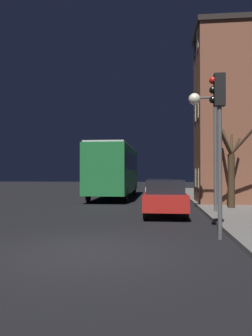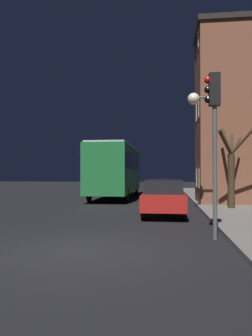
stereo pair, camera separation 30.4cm
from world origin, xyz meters
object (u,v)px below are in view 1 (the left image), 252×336
bus (115,168)px  bare_tree (231,167)px  car_near_lane (165,197)px  car_mid_lane (159,188)px  traffic_light (218,121)px  streetlamp (203,121)px

bus → bare_tree: bearing=-47.1°
car_near_lane → car_mid_lane: size_ratio=0.99×
bus → car_mid_lane: bus is taller
car_near_lane → car_mid_lane: car_near_lane is taller
car_near_lane → bare_tree: bearing=33.7°
traffic_light → car_mid_lane: 13.72m
bare_tree → car_mid_lane: bearing=119.4°
streetlamp → bus: (-5.24, 8.91, -1.93)m
streetlamp → traffic_light: 5.63m
bare_tree → bus: bearing=132.9°
streetlamp → car_near_lane: 3.79m
traffic_light → bare_tree: traffic_light is taller
bare_tree → car_near_lane: bearing=-146.3°
bus → traffic_light: bearing=-71.1°
car_near_lane → car_mid_lane: (-0.27, 8.38, -0.04)m
traffic_light → bare_tree: size_ratio=1.16×
bus → car_near_lane: size_ratio=2.34×
streetlamp → bare_tree: size_ratio=1.33×
bus → car_mid_lane: bearing=-18.2°
streetlamp → car_mid_lane: size_ratio=1.18×
bare_tree → car_near_lane: (-3.24, -2.16, -1.30)m
bare_tree → bus: bare_tree is taller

